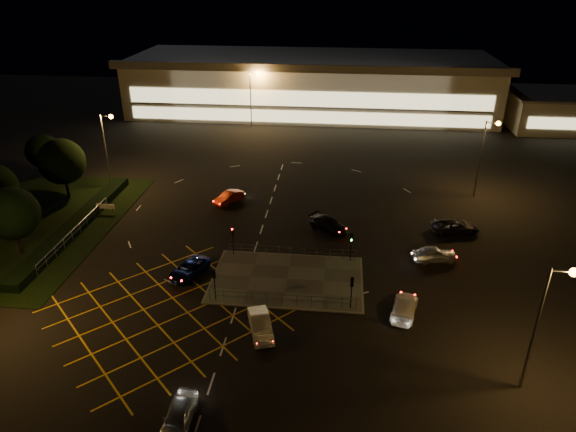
# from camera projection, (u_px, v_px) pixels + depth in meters

# --- Properties ---
(ground) EXTENTS (180.00, 180.00, 0.00)m
(ground) POSITION_uv_depth(u_px,v_px,m) (269.00, 268.00, 50.96)
(ground) COLOR black
(ground) RESTS_ON ground
(pedestrian_island) EXTENTS (14.00, 9.00, 0.12)m
(pedestrian_island) POSITION_uv_depth(u_px,v_px,m) (287.00, 279.00, 48.96)
(pedestrian_island) COLOR #4C4944
(pedestrian_island) RESTS_ON ground
(grass_verge) EXTENTS (18.00, 30.00, 0.08)m
(grass_verge) POSITION_uv_depth(u_px,v_px,m) (35.00, 226.00, 58.95)
(grass_verge) COLOR black
(grass_verge) RESTS_ON ground
(hedge) EXTENTS (2.00, 26.00, 1.00)m
(hedge) POSITION_uv_depth(u_px,v_px,m) (76.00, 224.00, 58.27)
(hedge) COLOR black
(hedge) RESTS_ON ground
(supermarket) EXTENTS (72.00, 26.50, 10.50)m
(supermarket) POSITION_uv_depth(u_px,v_px,m) (311.00, 83.00, 103.86)
(supermarket) COLOR beige
(supermarket) RESTS_ON ground
(retail_unit_a) EXTENTS (18.80, 14.80, 6.35)m
(retail_unit_a) POSITION_uv_depth(u_px,v_px,m) (560.00, 110.00, 93.32)
(retail_unit_a) COLOR beige
(retail_unit_a) RESTS_ON ground
(streetlight_se) EXTENTS (1.78, 0.56, 10.03)m
(streetlight_se) POSITION_uv_depth(u_px,v_px,m) (546.00, 313.00, 33.64)
(streetlight_se) COLOR slate
(streetlight_se) RESTS_ON ground
(streetlight_nw) EXTENTS (1.78, 0.56, 10.03)m
(streetlight_nw) POSITION_uv_depth(u_px,v_px,m) (107.00, 141.00, 66.34)
(streetlight_nw) COLOR slate
(streetlight_nw) RESTS_ON ground
(streetlight_ne) EXTENTS (1.78, 0.56, 10.03)m
(streetlight_ne) POSITION_uv_depth(u_px,v_px,m) (486.00, 148.00, 63.58)
(streetlight_ne) COLOR slate
(streetlight_ne) RESTS_ON ground
(streetlight_far_left) EXTENTS (1.78, 0.56, 10.03)m
(streetlight_far_left) POSITION_uv_depth(u_px,v_px,m) (253.00, 91.00, 91.77)
(streetlight_far_left) COLOR slate
(streetlight_far_left) RESTS_ON ground
(streetlight_far_right) EXTENTS (1.78, 0.56, 10.03)m
(streetlight_far_right) POSITION_uv_depth(u_px,v_px,m) (480.00, 94.00, 89.77)
(streetlight_far_right) COLOR slate
(streetlight_far_right) RESTS_ON ground
(signal_sw) EXTENTS (0.28, 0.30, 3.15)m
(signal_sw) POSITION_uv_depth(u_px,v_px,m) (214.00, 278.00, 44.95)
(signal_sw) COLOR black
(signal_sw) RESTS_ON pedestrian_island
(signal_se) EXTENTS (0.28, 0.30, 3.15)m
(signal_se) POSITION_uv_depth(u_px,v_px,m) (352.00, 286.00, 43.81)
(signal_se) COLOR black
(signal_se) RESTS_ON pedestrian_island
(signal_nw) EXTENTS (0.28, 0.30, 3.15)m
(signal_nw) POSITION_uv_depth(u_px,v_px,m) (233.00, 235.00, 52.07)
(signal_nw) COLOR black
(signal_nw) RESTS_ON pedestrian_island
(signal_ne) EXTENTS (0.28, 0.30, 3.15)m
(signal_ne) POSITION_uv_depth(u_px,v_px,m) (351.00, 241.00, 50.94)
(signal_ne) COLOR black
(signal_ne) RESTS_ON pedestrian_island
(tree_c) EXTENTS (5.76, 5.76, 7.84)m
(tree_c) POSITION_uv_depth(u_px,v_px,m) (62.00, 162.00, 63.91)
(tree_c) COLOR black
(tree_c) RESTS_ON ground
(tree_d) EXTENTS (4.68, 4.68, 6.37)m
(tree_d) POSITION_uv_depth(u_px,v_px,m) (43.00, 151.00, 70.24)
(tree_d) COLOR black
(tree_d) RESTS_ON ground
(tree_e) EXTENTS (5.40, 5.40, 7.35)m
(tree_e) POSITION_uv_depth(u_px,v_px,m) (12.00, 214.00, 51.37)
(tree_e) COLOR black
(tree_e) RESTS_ON ground
(car_near_silver) EXTENTS (1.80, 4.36, 1.48)m
(car_near_silver) POSITION_uv_depth(u_px,v_px,m) (179.00, 415.00, 33.37)
(car_near_silver) COLOR silver
(car_near_silver) RESTS_ON ground
(car_queue_white) EXTENTS (2.90, 4.79, 1.49)m
(car_queue_white) POSITION_uv_depth(u_px,v_px,m) (261.00, 325.00, 41.69)
(car_queue_white) COLOR white
(car_queue_white) RESTS_ON ground
(car_left_blue) EXTENTS (3.62, 5.16, 1.31)m
(car_left_blue) POSITION_uv_depth(u_px,v_px,m) (189.00, 269.00, 49.54)
(car_left_blue) COLOR #0B1343
(car_left_blue) RESTS_ON ground
(car_far_dkgrey) EXTENTS (5.06, 4.71, 1.43)m
(car_far_dkgrey) POSITION_uv_depth(u_px,v_px,m) (329.00, 224.00, 57.90)
(car_far_dkgrey) COLOR black
(car_far_dkgrey) RESTS_ON ground
(car_right_silver) EXTENTS (4.71, 2.58, 1.52)m
(car_right_silver) POSITION_uv_depth(u_px,v_px,m) (434.00, 254.00, 51.79)
(car_right_silver) COLOR #B4B7BC
(car_right_silver) RESTS_ON ground
(car_circ_red) EXTENTS (3.67, 4.35, 1.41)m
(car_circ_red) POSITION_uv_depth(u_px,v_px,m) (229.00, 197.00, 64.56)
(car_circ_red) COLOR maroon
(car_circ_red) RESTS_ON ground
(car_east_grey) EXTENTS (5.77, 3.59, 1.49)m
(car_east_grey) POSITION_uv_depth(u_px,v_px,m) (455.00, 227.00, 57.27)
(car_east_grey) COLOR black
(car_east_grey) RESTS_ON ground
(car_approach_white) EXTENTS (3.03, 5.13, 1.40)m
(car_approach_white) POSITION_uv_depth(u_px,v_px,m) (404.00, 307.00, 43.95)
(car_approach_white) COLOR silver
(car_approach_white) RESTS_ON ground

